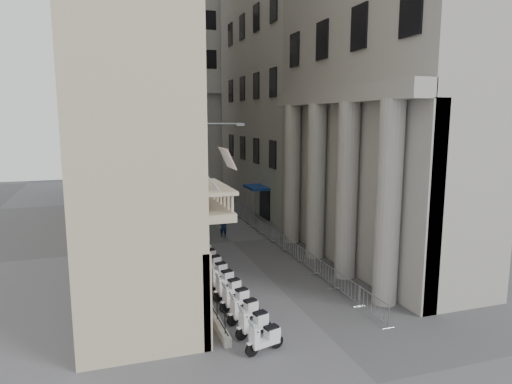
# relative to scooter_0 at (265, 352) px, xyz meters

# --- Properties ---
(ground) EXTENTS (120.00, 120.00, 0.00)m
(ground) POSITION_rel_scooter_0_xyz_m (2.99, -3.29, 0.00)
(ground) COLOR #474749
(ground) RESTS_ON ground
(left_building) EXTENTS (5.00, 36.00, 34.00)m
(left_building) POSITION_rel_scooter_0_xyz_m (-4.51, 18.71, 17.00)
(left_building) COLOR #B5A68B
(left_building) RESTS_ON ground
(far_building) EXTENTS (22.00, 10.00, 30.00)m
(far_building) POSITION_rel_scooter_0_xyz_m (2.99, 44.71, 15.00)
(far_building) COLOR beige
(far_building) RESTS_ON ground
(iron_fence) EXTENTS (0.30, 28.00, 1.40)m
(iron_fence) POSITION_rel_scooter_0_xyz_m (-1.31, 14.71, 0.00)
(iron_fence) COLOR black
(iron_fence) RESTS_ON ground
(blue_awning) EXTENTS (1.60, 3.00, 3.00)m
(blue_awning) POSITION_rel_scooter_0_xyz_m (7.14, 22.71, 0.00)
(blue_awning) COLOR navy
(blue_awning) RESTS_ON ground
(flag) EXTENTS (1.00, 1.40, 8.20)m
(flag) POSITION_rel_scooter_0_xyz_m (-1.01, 1.71, 0.00)
(flag) COLOR #9E0C11
(flag) RESTS_ON ground
(scooter_0) EXTENTS (1.50, 0.91, 1.50)m
(scooter_0) POSITION_rel_scooter_0_xyz_m (0.00, 0.00, 0.00)
(scooter_0) COLOR silver
(scooter_0) RESTS_ON ground
(scooter_1) EXTENTS (1.50, 0.91, 1.50)m
(scooter_1) POSITION_rel_scooter_0_xyz_m (0.00, 1.39, 0.00)
(scooter_1) COLOR silver
(scooter_1) RESTS_ON ground
(scooter_2) EXTENTS (1.50, 0.91, 1.50)m
(scooter_2) POSITION_rel_scooter_0_xyz_m (0.00, 2.79, 0.00)
(scooter_2) COLOR silver
(scooter_2) RESTS_ON ground
(scooter_3) EXTENTS (1.50, 0.91, 1.50)m
(scooter_3) POSITION_rel_scooter_0_xyz_m (0.00, 4.18, 0.00)
(scooter_3) COLOR silver
(scooter_3) RESTS_ON ground
(scooter_4) EXTENTS (1.50, 0.91, 1.50)m
(scooter_4) POSITION_rel_scooter_0_xyz_m (0.00, 5.58, 0.00)
(scooter_4) COLOR silver
(scooter_4) RESTS_ON ground
(scooter_5) EXTENTS (1.50, 0.91, 1.50)m
(scooter_5) POSITION_rel_scooter_0_xyz_m (0.00, 6.97, 0.00)
(scooter_5) COLOR silver
(scooter_5) RESTS_ON ground
(scooter_6) EXTENTS (1.50, 0.91, 1.50)m
(scooter_6) POSITION_rel_scooter_0_xyz_m (0.00, 8.37, 0.00)
(scooter_6) COLOR silver
(scooter_6) RESTS_ON ground
(scooter_7) EXTENTS (1.50, 0.91, 1.50)m
(scooter_7) POSITION_rel_scooter_0_xyz_m (0.00, 9.76, 0.00)
(scooter_7) COLOR silver
(scooter_7) RESTS_ON ground
(scooter_8) EXTENTS (1.50, 0.91, 1.50)m
(scooter_8) POSITION_rel_scooter_0_xyz_m (0.00, 11.15, 0.00)
(scooter_8) COLOR silver
(scooter_8) RESTS_ON ground
(scooter_9) EXTENTS (1.50, 0.91, 1.50)m
(scooter_9) POSITION_rel_scooter_0_xyz_m (0.00, 12.55, 0.00)
(scooter_9) COLOR silver
(scooter_9) RESTS_ON ground
(scooter_10) EXTENTS (1.50, 0.91, 1.50)m
(scooter_10) POSITION_rel_scooter_0_xyz_m (0.00, 13.94, 0.00)
(scooter_10) COLOR silver
(scooter_10) RESTS_ON ground
(scooter_11) EXTENTS (1.50, 0.91, 1.50)m
(scooter_11) POSITION_rel_scooter_0_xyz_m (0.00, 15.34, 0.00)
(scooter_11) COLOR silver
(scooter_11) RESTS_ON ground
(scooter_12) EXTENTS (1.50, 0.91, 1.50)m
(scooter_12) POSITION_rel_scooter_0_xyz_m (0.00, 16.73, 0.00)
(scooter_12) COLOR silver
(scooter_12) RESTS_ON ground
(scooter_13) EXTENTS (1.50, 0.91, 1.50)m
(scooter_13) POSITION_rel_scooter_0_xyz_m (0.00, 18.12, 0.00)
(scooter_13) COLOR silver
(scooter_13) RESTS_ON ground
(barrier_0) EXTENTS (0.60, 2.40, 1.10)m
(barrier_0) POSITION_rel_scooter_0_xyz_m (5.79, 1.39, 0.00)
(barrier_0) COLOR #9C9EA3
(barrier_0) RESTS_ON ground
(barrier_1) EXTENTS (0.60, 2.40, 1.10)m
(barrier_1) POSITION_rel_scooter_0_xyz_m (5.79, 3.89, 0.00)
(barrier_1) COLOR #9C9EA3
(barrier_1) RESTS_ON ground
(barrier_2) EXTENTS (0.60, 2.40, 1.10)m
(barrier_2) POSITION_rel_scooter_0_xyz_m (5.79, 6.39, 0.00)
(barrier_2) COLOR #9C9EA3
(barrier_2) RESTS_ON ground
(barrier_3) EXTENTS (0.60, 2.40, 1.10)m
(barrier_3) POSITION_rel_scooter_0_xyz_m (5.79, 8.89, 0.00)
(barrier_3) COLOR #9C9EA3
(barrier_3) RESTS_ON ground
(barrier_4) EXTENTS (0.60, 2.40, 1.10)m
(barrier_4) POSITION_rel_scooter_0_xyz_m (5.79, 11.39, 0.00)
(barrier_4) COLOR #9C9EA3
(barrier_4) RESTS_ON ground
(barrier_5) EXTENTS (0.60, 2.40, 1.10)m
(barrier_5) POSITION_rel_scooter_0_xyz_m (5.79, 13.89, 0.00)
(barrier_5) COLOR #9C9EA3
(barrier_5) RESTS_ON ground
(barrier_6) EXTENTS (0.60, 2.40, 1.10)m
(barrier_6) POSITION_rel_scooter_0_xyz_m (5.79, 16.39, 0.00)
(barrier_6) COLOR #9C9EA3
(barrier_6) RESTS_ON ground
(barrier_7) EXTENTS (0.60, 2.40, 1.10)m
(barrier_7) POSITION_rel_scooter_0_xyz_m (5.79, 18.89, 0.00)
(barrier_7) COLOR #9C9EA3
(barrier_7) RESTS_ON ground
(barrier_8) EXTENTS (0.60, 2.40, 1.10)m
(barrier_8) POSITION_rel_scooter_0_xyz_m (5.79, 21.39, 0.00)
(barrier_8) COLOR #9C9EA3
(barrier_8) RESTS_ON ground
(barrier_9) EXTENTS (0.60, 2.40, 1.10)m
(barrier_9) POSITION_rel_scooter_0_xyz_m (5.79, 23.89, 0.00)
(barrier_9) COLOR #9C9EA3
(barrier_9) RESTS_ON ground
(security_tent) EXTENTS (3.79, 3.79, 3.08)m
(security_tent) POSITION_rel_scooter_0_xyz_m (0.92, 24.76, 2.57)
(security_tent) COLOR silver
(security_tent) RESTS_ON ground
(street_lamp) EXTENTS (2.86, 0.31, 8.78)m
(street_lamp) POSITION_rel_scooter_0_xyz_m (0.86, 13.70, 5.27)
(street_lamp) COLOR #94979C
(street_lamp) RESTS_ON ground
(info_kiosk) EXTENTS (0.31, 0.84, 1.75)m
(info_kiosk) POSITION_rel_scooter_0_xyz_m (0.50, 20.96, 0.88)
(info_kiosk) COLOR black
(info_kiosk) RESTS_ON ground
(pedestrian_a) EXTENTS (0.60, 0.42, 1.56)m
(pedestrian_a) POSITION_rel_scooter_0_xyz_m (2.72, 17.50, 0.78)
(pedestrian_a) COLOR #0E1939
(pedestrian_a) RESTS_ON ground
(pedestrian_b) EXTENTS (1.00, 0.88, 1.71)m
(pedestrian_b) POSITION_rel_scooter_0_xyz_m (4.57, 30.23, 0.85)
(pedestrian_b) COLOR black
(pedestrian_b) RESTS_ON ground
(pedestrian_c) EXTENTS (1.03, 0.74, 1.96)m
(pedestrian_c) POSITION_rel_scooter_0_xyz_m (1.87, 28.42, 0.98)
(pedestrian_c) COLOR black
(pedestrian_c) RESTS_ON ground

